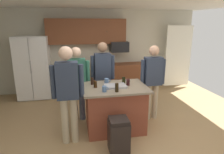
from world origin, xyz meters
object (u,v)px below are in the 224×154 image
Objects in this scene: person_elder_center at (68,89)px; glass_pilsner at (117,88)px; refrigerator at (33,68)px; person_host_foreground at (103,73)px; trash_bin at (119,135)px; serving_tray at (115,86)px; kitchen_island at (115,108)px; glass_stout_tall at (124,80)px; glass_short_whisky at (95,84)px; mug_ceramic_white at (104,89)px; mug_blue_stoneware at (107,81)px; tumbler_amber at (92,81)px; glass_dark_ale at (128,82)px; person_guest_left at (153,78)px; microwave_over_range at (119,47)px; person_guest_by_door at (77,79)px.

glass_pilsner is (0.88, 0.01, -0.03)m from person_elder_center.
person_host_foreground is (1.84, -1.48, 0.10)m from refrigerator.
serving_tray is at bearing 83.23° from trash_bin.
kitchen_island is 0.79m from trash_bin.
person_elder_center is at bearing -154.73° from glass_stout_tall.
kitchen_island is at bearing -1.36° from glass_short_whisky.
person_elder_center is 1.40m from person_host_foreground.
person_elder_center reaches higher than serving_tray.
refrigerator is 3.26m from glass_pilsner.
mug_ceramic_white is 0.93× the size of mug_blue_stoneware.
tumbler_amber is at bearing 152.97° from kitchen_island.
person_host_foreground is 13.63× the size of glass_short_whisky.
glass_pilsner is 1.25× the size of glass_dark_ale.
glass_short_whisky reaches higher than trash_bin.
person_host_foreground is at bearing 91.15° from trash_bin.
glass_pilsner is at bearing -53.67° from refrigerator.
person_host_foreground is 0.68m from tumbler_amber.
refrigerator is at bearing 123.49° from mug_ceramic_white.
glass_dark_ale is (0.28, 0.03, 0.53)m from kitchen_island.
trash_bin is (-0.06, -0.44, -0.71)m from glass_pilsner.
tumbler_amber is (-1.36, -0.08, 0.02)m from person_guest_left.
kitchen_island is at bearing -104.80° from microwave_over_range.
person_guest_left reaches higher than glass_stout_tall.
refrigerator reaches higher than mug_blue_stoneware.
glass_dark_ale is at bearing 14.05° from serving_tray.
person_elder_center is 0.98m from mug_blue_stoneware.
glass_pilsner is 0.27× the size of trash_bin.
person_elder_center is 1.94m from person_guest_left.
glass_pilsner reaches higher than glass_stout_tall.
glass_dark_ale is (0.31, 0.35, -0.02)m from glass_pilsner.
refrigerator reaches higher than glass_pilsner.
mug_ceramic_white is 0.76× the size of glass_pilsner.
microwave_over_range is 4.38× the size of glass_short_whisky.
mug_ceramic_white is at bearing -15.20° from person_host_foreground.
microwave_over_range reaches higher than tumbler_amber.
refrigerator reaches higher than person_guest_by_door.
microwave_over_range is 1.82m from person_host_foreground.
person_guest_by_door is (-1.37, -1.86, -0.48)m from microwave_over_range.
glass_stout_tall is (0.49, 0.49, 0.01)m from mug_ceramic_white.
person_host_foreground is 0.67m from person_guest_by_door.
kitchen_island is 0.58m from mug_blue_stoneware.
microwave_over_range is 2.35m from mug_blue_stoneware.
glass_pilsner is 0.84m from trash_bin.
mug_blue_stoneware is at bearing 76.45° from mug_ceramic_white.
person_guest_left is 1.35m from glass_short_whisky.
refrigerator is 4.13× the size of serving_tray.
person_guest_left is at bearing 28.52° from person_guest_by_door.
mug_blue_stoneware is at bearing -8.87° from person_host_foreground.
mug_blue_stoneware is at bearing 116.91° from kitchen_island.
refrigerator is 2.98× the size of trash_bin.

